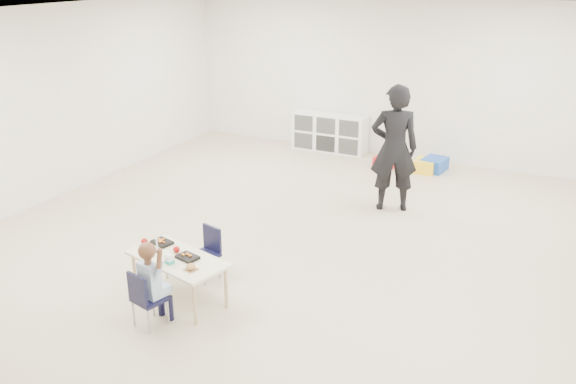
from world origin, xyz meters
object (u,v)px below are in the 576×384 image
at_px(table, 179,278).
at_px(child, 148,282).
at_px(cubby_shelf, 330,132).
at_px(chair_near, 149,298).
at_px(adult, 394,148).

bearing_deg(table, child, -73.01).
relative_size(table, cubby_shelf, 0.85).
bearing_deg(child, chair_near, 0.00).
bearing_deg(cubby_shelf, table, -83.16).
relative_size(chair_near, child, 0.63).
distance_m(table, child, 0.56).
xyz_separation_m(child, cubby_shelf, (-0.71, 6.26, -0.12)).
distance_m(child, cubby_shelf, 6.30).
bearing_deg(adult, cubby_shelf, -71.90).
bearing_deg(table, cubby_shelf, 111.25).
distance_m(table, adult, 3.72).
bearing_deg(cubby_shelf, chair_near, -83.51).
height_order(chair_near, child, child).
bearing_deg(cubby_shelf, child, -83.51).
relative_size(child, cubby_shelf, 0.67).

